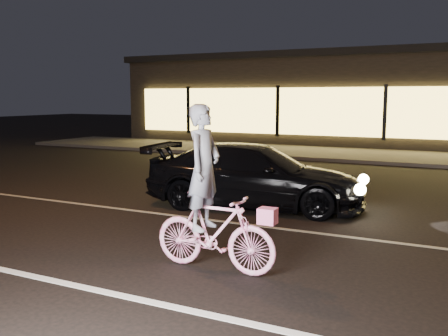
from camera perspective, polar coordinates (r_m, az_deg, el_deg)
The scene contains 7 objects.
ground at distance 6.90m, azimuth -2.04°, elevation -10.50°, with size 90.00×90.00×0.00m, color black.
lane_stripe_near at distance 5.71m, azimuth -9.48°, elevation -14.64°, with size 60.00×0.12×0.01m, color silver.
lane_stripe_far at distance 8.63m, azimuth 4.35°, elevation -6.65°, with size 60.00×0.10×0.01m, color gray.
sidewalk at distance 19.12m, azimuth 16.89°, elevation 1.33°, with size 30.00×4.00×0.12m, color #383533.
storefront at distance 24.90m, azimuth 19.43°, elevation 7.53°, with size 25.40×8.42×4.20m.
cyclist at distance 6.33m, azimuth -1.45°, elevation -5.10°, with size 1.68×0.58×2.12m.
sedan at distance 10.01m, azimuth 3.53°, elevation -0.90°, with size 4.57×2.37×1.27m.
Camera 1 is at (3.13, -5.74, 2.20)m, focal length 40.00 mm.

